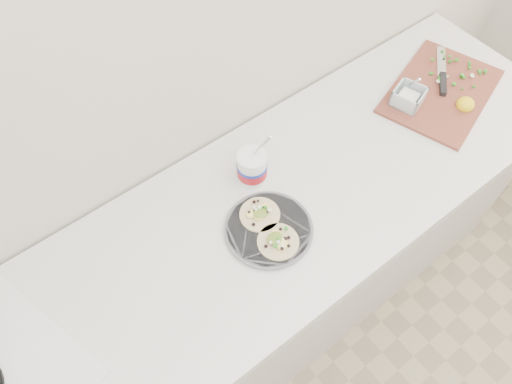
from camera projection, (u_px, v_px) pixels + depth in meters
counter at (245, 284)px, 1.86m from camera, size 2.44×0.66×0.90m
taco_plate at (269, 228)px, 1.46m from camera, size 0.26×0.26×0.04m
tub at (253, 165)px, 1.52m from camera, size 0.10×0.10×0.21m
cutboard at (438, 89)px, 1.77m from camera, size 0.52×0.43×0.07m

